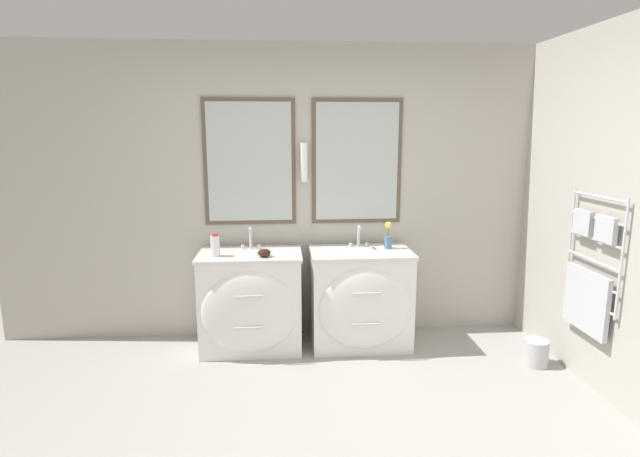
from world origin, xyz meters
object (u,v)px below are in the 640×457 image
(amenity_bowl, at_px, (264,253))
(waste_bin, at_px, (536,352))
(toiletry_bottle, at_px, (215,245))
(flower_vase, at_px, (388,237))
(vanity_left, at_px, (251,301))
(vanity_right, at_px, (361,299))

(amenity_bowl, xyz_separation_m, waste_bin, (2.17, -0.38, -0.77))
(toiletry_bottle, xyz_separation_m, flower_vase, (1.47, 0.16, 0.01))
(vanity_left, distance_m, waste_bin, 2.36)
(flower_vase, distance_m, waste_bin, 1.50)
(vanity_right, xyz_separation_m, flower_vase, (0.25, 0.10, 0.52))
(vanity_left, bearing_deg, amenity_bowl, -40.04)
(vanity_left, relative_size, amenity_bowl, 8.06)
(vanity_right, xyz_separation_m, waste_bin, (1.35, -0.48, -0.32))
(toiletry_bottle, bearing_deg, vanity_right, 2.58)
(toiletry_bottle, height_order, waste_bin, toiletry_bottle)
(flower_vase, bearing_deg, vanity_right, -157.17)
(flower_vase, height_order, waste_bin, flower_vase)
(vanity_right, bearing_deg, amenity_bowl, -172.68)
(vanity_right, height_order, amenity_bowl, amenity_bowl)
(toiletry_bottle, relative_size, amenity_bowl, 1.79)
(amenity_bowl, bearing_deg, waste_bin, -9.94)
(vanity_left, height_order, waste_bin, vanity_left)
(flower_vase, bearing_deg, vanity_left, -174.98)
(toiletry_bottle, bearing_deg, flower_vase, 6.21)
(toiletry_bottle, bearing_deg, waste_bin, -9.52)
(toiletry_bottle, height_order, flower_vase, flower_vase)
(vanity_right, bearing_deg, flower_vase, 22.83)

